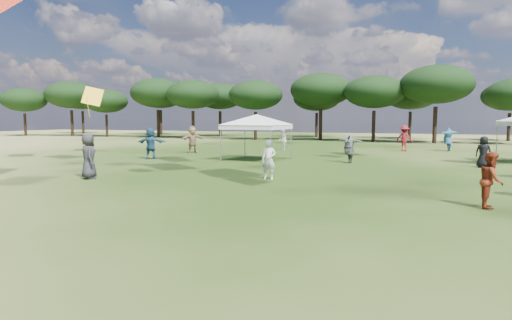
{
  "coord_description": "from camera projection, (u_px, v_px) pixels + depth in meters",
  "views": [
    {
      "loc": [
        1.71,
        -1.08,
        2.46
      ],
      "look_at": [
        0.22,
        2.85,
        2.05
      ],
      "focal_mm": 30.0,
      "sensor_mm": 36.0,
      "label": 1
    }
  ],
  "objects": [
    {
      "name": "festival_crowd",
      "position": [
        354.0,
        146.0,
        24.16
      ],
      "size": [
        28.32,
        23.08,
        1.93
      ],
      "color": "black",
      "rests_on": "ground"
    },
    {
      "name": "tent_left",
      "position": [
        257.0,
        117.0,
        24.77
      ],
      "size": [
        6.59,
        6.59,
        2.97
      ],
      "rotation": [
        0.0,
        0.0,
        -0.08
      ],
      "color": "gray",
      "rests_on": "ground"
    },
    {
      "name": "tree_line",
      "position": [
        426.0,
        89.0,
        44.6
      ],
      "size": [
        108.78,
        17.63,
        7.77
      ],
      "color": "black",
      "rests_on": "ground"
    }
  ]
}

